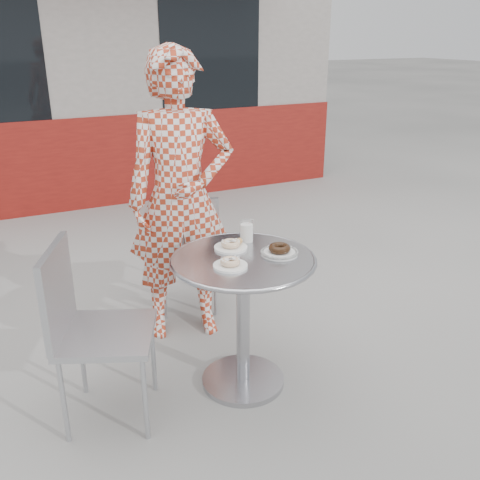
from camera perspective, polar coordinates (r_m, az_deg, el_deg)
name	(u,v)px	position (r m, az deg, el deg)	size (l,w,h in m)	color
ground	(238,381)	(3.14, -0.24, -14.77)	(60.00, 60.00, 0.00)	gray
storefront	(58,60)	(7.93, -18.85, 17.67)	(6.02, 4.55, 3.00)	gray
bistro_table	(243,290)	(2.82, 0.35, -5.39)	(0.76, 0.76, 0.77)	#BDBDC2
chair_far	(188,272)	(3.79, -5.52, -3.44)	(0.51, 0.52, 0.86)	#AEB1B6
chair_left	(108,367)	(2.82, -13.95, -12.99)	(0.58, 0.58, 0.93)	#AEB1B6
seated_person	(181,199)	(3.28, -6.33, 4.34)	(0.65, 0.43, 1.79)	#A73119
plate_far	(231,245)	(2.85, -0.94, -0.56)	(0.18, 0.18, 0.05)	white
plate_near	(230,264)	(2.63, -1.04, -2.52)	(0.17, 0.17, 0.04)	white
plate_checker	(279,251)	(2.79, 4.23, -1.18)	(0.20, 0.20, 0.05)	white
milk_cup	(247,232)	(2.94, 0.71, 0.88)	(0.08, 0.08, 0.12)	white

